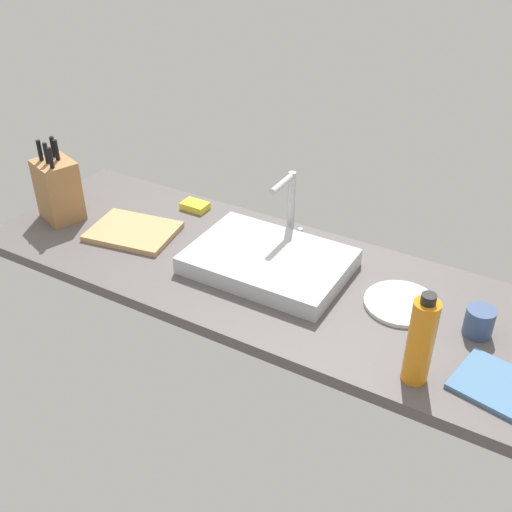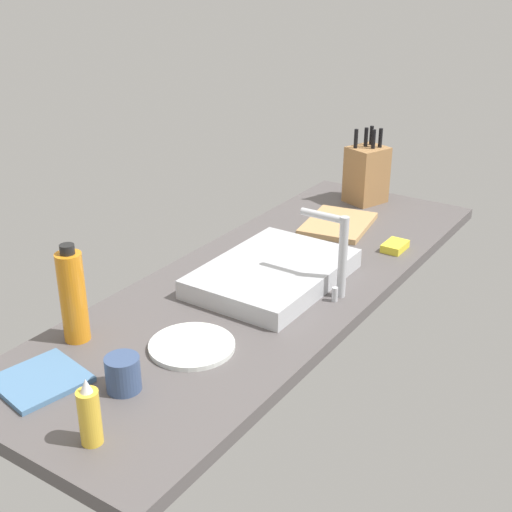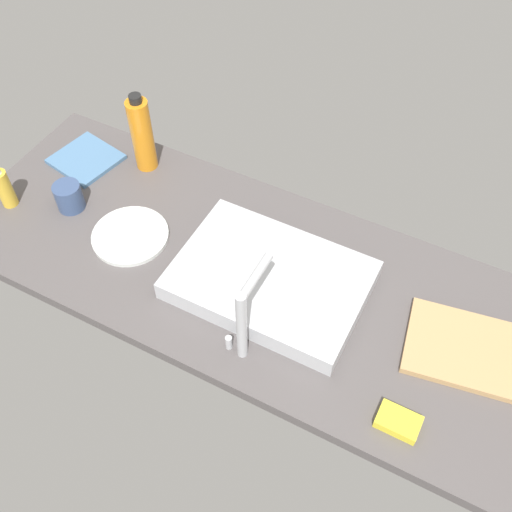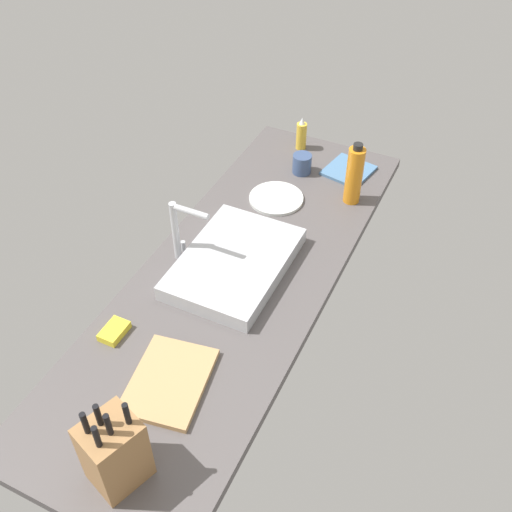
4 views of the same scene
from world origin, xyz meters
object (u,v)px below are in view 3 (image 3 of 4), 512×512
Objects in this scene: sink_basin at (270,280)px; faucet at (244,315)px; water_bottle at (142,134)px; soap_bottle at (4,187)px; dish_sponge at (398,422)px; cutting_board at (466,349)px; coffee_mug at (69,197)px; dinner_plate at (130,236)px; dish_towel at (86,159)px.

faucet is at bearing 98.53° from sink_basin.
water_bottle reaches higher than faucet.
faucet is 0.93× the size of water_bottle.
soap_bottle is 39.63cm from water_bottle.
soap_bottle is at bearing -5.64° from dish_sponge.
soap_bottle is at bearing 5.64° from cutting_board.
cutting_board is 3.46× the size of coffee_mug.
soap_bottle reaches higher than dinner_plate.
water_bottle is at bearing -158.11° from dish_towel.
dish_towel is at bearing -64.16° from coffee_mug.
coffee_mug is at bearing 2.83° from cutting_board.
soap_bottle is (78.99, -9.99, -7.38)cm from faucet.
dish_towel is 2.24× the size of coffee_mug.
cutting_board is (-47.59, -4.27, -1.80)cm from sink_basin.
dish_sponge is (-37.02, 1.47, -12.36)cm from faucet.
faucet reaches higher than coffee_mug.
dish_towel is 113.84cm from dish_sponge.
dinner_plate is at bearing 114.84° from water_bottle.
faucet is at bearing 160.37° from dinner_plate.
cutting_board is at bearing -177.17° from coffee_mug.
cutting_board is 24.97cm from dish_sponge.
soap_bottle is 1.57× the size of dish_sponge.
cutting_board is at bearing -174.36° from soap_bottle.
water_bottle is 1.21× the size of dinner_plate.
coffee_mug is 0.86× the size of dish_sponge.
faucet is 51.67cm from cutting_board.
coffee_mug reaches higher than dish_towel.
water_bottle is 100.92cm from dish_sponge.
dish_towel is at bearing -5.60° from cutting_board.
coffee_mug reaches higher than sink_basin.
soap_bottle is at bearing 71.93° from dish_towel.
sink_basin is 5.10× the size of dish_sponge.
coffee_mug is at bearing -4.75° from dinner_plate.
dinner_plate is at bearing -171.94° from soap_bottle.
sink_basin reaches higher than dish_towel.
soap_bottle is 0.82× the size of dish_towel.
faucet is (-2.69, 17.95, 10.86)cm from sink_basin.
cutting_board is 124.60cm from soap_bottle.
sink_basin is 1.71× the size of cutting_board.
sink_basin is 5.92× the size of coffee_mug.
dish_sponge reaches higher than dish_towel.
dinner_plate is 34.19cm from dish_towel.
dish_sponge is at bearing 153.95° from sink_basin.
coffee_mug is (8.98, 23.59, -7.58)cm from water_bottle.
sink_basin is at bearing 156.39° from water_bottle.
faucet is 0.84× the size of cutting_board.
faucet is at bearing -2.27° from dish_sponge.
dish_towel is at bearing -25.24° from faucet.
sink_basin is 39.95cm from dinner_plate.
water_bottle is (99.10, -18.24, 10.56)cm from cutting_board.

